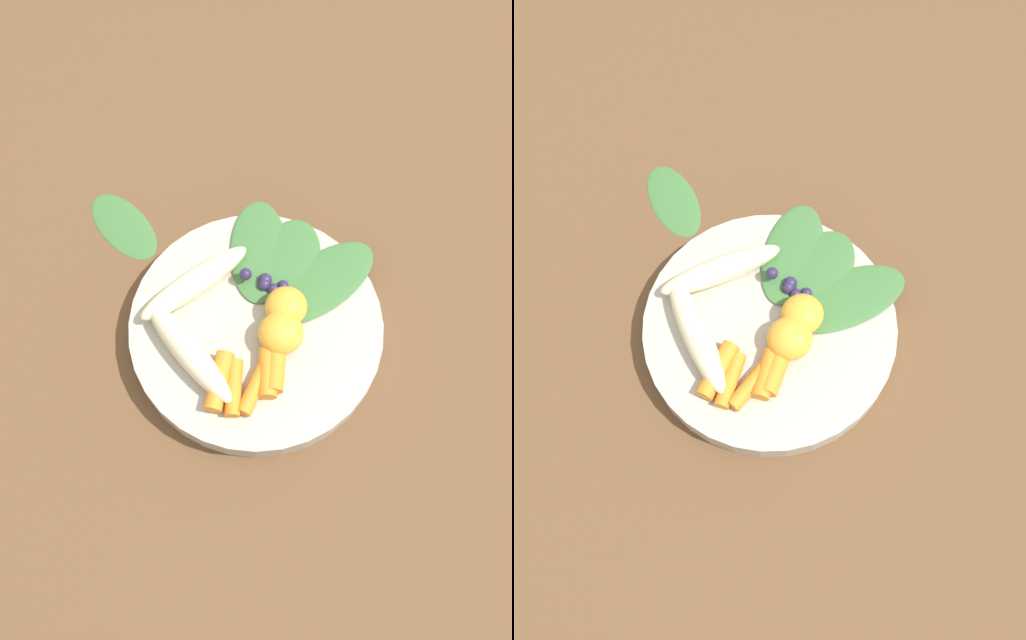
% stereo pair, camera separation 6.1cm
% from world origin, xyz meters
% --- Properties ---
extents(ground_plane, '(2.40, 2.40, 0.00)m').
position_xyz_m(ground_plane, '(0.00, 0.00, 0.00)').
color(ground_plane, brown).
extents(bowl, '(0.25, 0.25, 0.03)m').
position_xyz_m(bowl, '(0.00, 0.00, 0.01)').
color(bowl, '#B2AD9E').
rests_on(bowl, ground_plane).
extents(banana_peeled_left, '(0.12, 0.10, 0.03)m').
position_xyz_m(banana_peeled_left, '(-0.06, -0.05, 0.04)').
color(banana_peeled_left, beige).
rests_on(banana_peeled_left, bowl).
extents(banana_peeled_right, '(0.10, 0.11, 0.03)m').
position_xyz_m(banana_peeled_right, '(-0.07, 0.03, 0.04)').
color(banana_peeled_right, beige).
rests_on(banana_peeled_right, bowl).
extents(orange_segment_near, '(0.04, 0.04, 0.03)m').
position_xyz_m(orange_segment_near, '(0.03, 0.02, 0.04)').
color(orange_segment_near, '#F4A833').
rests_on(orange_segment_near, bowl).
extents(orange_segment_far, '(0.04, 0.04, 0.03)m').
position_xyz_m(orange_segment_far, '(0.03, -0.01, 0.05)').
color(orange_segment_far, '#F4A833').
rests_on(orange_segment_far, bowl).
extents(carrot_front, '(0.02, 0.06, 0.02)m').
position_xyz_m(carrot_front, '(-0.02, -0.07, 0.04)').
color(carrot_front, orange).
rests_on(carrot_front, bowl).
extents(carrot_mid_left, '(0.02, 0.06, 0.01)m').
position_xyz_m(carrot_mid_left, '(-0.01, -0.07, 0.04)').
color(carrot_mid_left, orange).
rests_on(carrot_mid_left, bowl).
extents(carrot_mid_right, '(0.02, 0.05, 0.01)m').
position_xyz_m(carrot_mid_right, '(0.01, -0.07, 0.04)').
color(carrot_mid_right, orange).
rests_on(carrot_mid_right, bowl).
extents(carrot_rear, '(0.03, 0.05, 0.02)m').
position_xyz_m(carrot_rear, '(0.02, -0.05, 0.04)').
color(carrot_rear, orange).
rests_on(carrot_rear, bowl).
extents(carrot_small, '(0.02, 0.05, 0.02)m').
position_xyz_m(carrot_small, '(0.03, -0.04, 0.04)').
color(carrot_small, orange).
rests_on(carrot_small, bowl).
extents(blueberry_pile, '(0.05, 0.02, 0.02)m').
position_xyz_m(blueberry_pile, '(-0.00, 0.04, 0.04)').
color(blueberry_pile, '#2D234C').
rests_on(blueberry_pile, bowl).
extents(coconut_shred_patch, '(0.04, 0.04, 0.00)m').
position_xyz_m(coconut_shred_patch, '(0.00, 0.07, 0.03)').
color(coconut_shred_patch, white).
rests_on(coconut_shred_patch, bowl).
extents(kale_leaf_left, '(0.13, 0.14, 0.00)m').
position_xyz_m(kale_leaf_left, '(0.06, 0.06, 0.03)').
color(kale_leaf_left, '#3D7038').
rests_on(kale_leaf_left, bowl).
extents(kale_leaf_right, '(0.07, 0.11, 0.00)m').
position_xyz_m(kale_leaf_right, '(0.02, 0.07, 0.03)').
color(kale_leaf_right, '#3D7038').
rests_on(kale_leaf_right, bowl).
extents(kale_leaf_rear, '(0.08, 0.13, 0.00)m').
position_xyz_m(kale_leaf_rear, '(-0.01, 0.08, 0.03)').
color(kale_leaf_rear, '#3D7038').
rests_on(kale_leaf_rear, bowl).
extents(kale_leaf_stray, '(0.11, 0.10, 0.01)m').
position_xyz_m(kale_leaf_stray, '(-0.17, 0.10, 0.00)').
color(kale_leaf_stray, '#3D7038').
rests_on(kale_leaf_stray, ground_plane).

